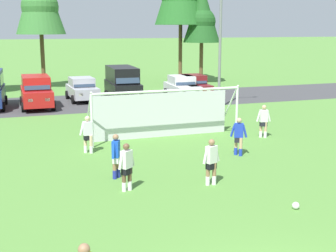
% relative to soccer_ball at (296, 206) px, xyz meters
% --- Properties ---
extents(ground_plane, '(400.00, 400.00, 0.00)m').
position_rel_soccer_ball_xyz_m(ground_plane, '(-2.95, 10.70, -0.11)').
color(ground_plane, '#518438').
extents(parking_lot_strip, '(52.00, 8.40, 0.01)m').
position_rel_soccer_ball_xyz_m(parking_lot_strip, '(-2.95, 22.41, -0.11)').
color(parking_lot_strip, '#3D3D3F').
rests_on(parking_lot_strip, ground).
extents(soccer_ball, '(0.22, 0.22, 0.22)m').
position_rel_soccer_ball_xyz_m(soccer_ball, '(0.00, 0.00, 0.00)').
color(soccer_ball, white).
rests_on(soccer_ball, ground).
extents(soccer_goal, '(7.44, 2.00, 2.57)m').
position_rel_soccer_ball_xyz_m(soccer_goal, '(-0.83, 10.19, 1.18)').
color(soccer_goal, white).
rests_on(soccer_goal, ground).
extents(player_striker_near, '(0.74, 0.31, 1.64)m').
position_rel_soccer_ball_xyz_m(player_striker_near, '(-4.83, 8.50, 0.71)').
color(player_striker_near, beige).
rests_on(player_striker_near, ground).
extents(player_midfield_center, '(0.72, 0.29, 1.64)m').
position_rel_soccer_ball_xyz_m(player_midfield_center, '(3.88, 8.58, 0.71)').
color(player_midfield_center, tan).
rests_on(player_midfield_center, ground).
extents(player_defender_far, '(0.66, 0.47, 1.64)m').
position_rel_soccer_ball_xyz_m(player_defender_far, '(1.17, 6.00, 0.71)').
color(player_defender_far, tan).
rests_on(player_defender_far, ground).
extents(player_winger_left, '(0.45, 0.67, 1.64)m').
position_rel_soccer_ball_xyz_m(player_winger_left, '(-4.45, 4.68, 0.71)').
color(player_winger_left, '#936B4C').
rests_on(player_winger_left, ground).
extents(player_winger_right, '(0.74, 0.37, 1.64)m').
position_rel_soccer_ball_xyz_m(player_winger_right, '(-1.51, 2.87, 0.71)').
color(player_winger_right, '#936B4C').
rests_on(player_winger_right, ground).
extents(player_trailing_back, '(0.68, 0.45, 1.64)m').
position_rel_soccer_ball_xyz_m(player_trailing_back, '(-4.42, 3.25, 0.71)').
color(player_trailing_back, brown).
rests_on(player_trailing_back, ground).
extents(parked_car_slot_left, '(2.15, 4.60, 2.16)m').
position_rel_soccer_ball_xyz_m(parked_car_slot_left, '(-6.14, 21.34, 1.00)').
color(parked_car_slot_left, red).
rests_on(parked_car_slot_left, ground).
extents(parked_car_slot_center_left, '(2.15, 4.26, 1.72)m').
position_rel_soccer_ball_xyz_m(parked_car_slot_center_left, '(-2.73, 23.47, 0.77)').
color(parked_car_slot_center_left, '#B2B2BC').
rests_on(parked_car_slot_center_left, ground).
extents(parked_car_slot_center, '(2.35, 4.88, 2.52)m').
position_rel_soccer_ball_xyz_m(parked_car_slot_center, '(0.08, 22.37, 1.23)').
color(parked_car_slot_center, black).
rests_on(parked_car_slot_center, ground).
extents(parked_car_slot_center_right, '(2.19, 4.28, 1.72)m').
position_rel_soccer_ball_xyz_m(parked_car_slot_center_right, '(4.74, 22.26, 0.77)').
color(parked_car_slot_center_right, silver).
rests_on(parked_car_slot_center_right, ground).
extents(parked_car_slot_right, '(2.20, 4.29, 1.72)m').
position_rel_soccer_ball_xyz_m(parked_car_slot_right, '(5.83, 22.63, 0.77)').
color(parked_car_slot_right, maroon).
rests_on(parked_car_slot_right, ground).
extents(tree_right_edge, '(3.54, 3.54, 9.44)m').
position_rel_soccer_ball_xyz_m(tree_right_edge, '(10.02, 30.94, 6.38)').
color(tree_right_edge, brown).
rests_on(tree_right_edge, ground).
extents(street_lamp, '(2.00, 0.32, 7.84)m').
position_rel_soccer_ball_xyz_m(street_lamp, '(5.61, 17.07, 3.95)').
color(street_lamp, slate).
rests_on(street_lamp, ground).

